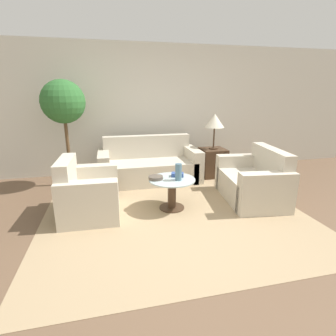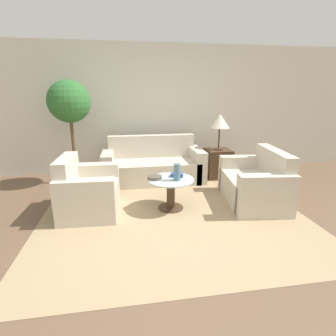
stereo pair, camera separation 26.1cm
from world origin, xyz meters
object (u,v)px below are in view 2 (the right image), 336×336
at_px(sofa_main, 153,166).
at_px(armchair, 86,193).
at_px(coffee_table, 171,190).
at_px(vase, 177,172).
at_px(potted_plant, 70,107).
at_px(book_stack, 177,175).
at_px(table_lamp, 220,122).
at_px(loveseat, 257,185).
at_px(bowl, 155,177).

xyz_separation_m(sofa_main, armchair, (-1.09, -1.26, 0.00)).
bearing_deg(armchair, sofa_main, -38.74).
bearing_deg(coffee_table, vase, -43.25).
height_order(sofa_main, potted_plant, potted_plant).
xyz_separation_m(potted_plant, vase, (1.64, -1.50, -0.82)).
relative_size(potted_plant, book_stack, 9.05).
bearing_deg(armchair, table_lamp, -60.51).
height_order(armchair, potted_plant, potted_plant).
relative_size(armchair, loveseat, 0.74).
bearing_deg(sofa_main, table_lamp, -1.14).
distance_m(coffee_table, potted_plant, 2.38).
height_order(table_lamp, bowl, table_lamp).
height_order(sofa_main, bowl, sofa_main).
bearing_deg(armchair, coffee_table, -92.20).
bearing_deg(loveseat, sofa_main, -124.71).
distance_m(armchair, loveseat, 2.57).
relative_size(table_lamp, potted_plant, 0.37).
relative_size(potted_plant, bowl, 8.97).
bearing_deg(table_lamp, vase, -128.36).
height_order(vase, book_stack, vase).
bearing_deg(loveseat, book_stack, -85.86).
bearing_deg(book_stack, vase, -83.94).
relative_size(coffee_table, book_stack, 3.25).
distance_m(loveseat, vase, 1.32).
distance_m(potted_plant, book_stack, 2.32).
distance_m(sofa_main, book_stack, 1.29).
distance_m(coffee_table, book_stack, 0.24).
height_order(loveseat, potted_plant, potted_plant).
bearing_deg(armchair, potted_plant, 17.15).
xyz_separation_m(loveseat, book_stack, (-1.25, 0.06, 0.20)).
xyz_separation_m(armchair, book_stack, (1.31, 0.01, 0.20)).
xyz_separation_m(sofa_main, vase, (0.19, -1.42, 0.30)).
xyz_separation_m(table_lamp, bowl, (-1.41, -1.29, -0.63)).
xyz_separation_m(loveseat, vase, (-1.29, -0.11, 0.30)).
bearing_deg(book_stack, loveseat, 14.34).
xyz_separation_m(armchair, coffee_table, (1.21, -0.09, 0.01)).
distance_m(bowl, book_stack, 0.34).
distance_m(armchair, table_lamp, 2.81).
bearing_deg(loveseat, bowl, -83.09).
bearing_deg(armchair, loveseat, -89.06).
xyz_separation_m(sofa_main, coffee_table, (0.11, -1.35, 0.02)).
relative_size(armchair, vase, 4.10).
height_order(loveseat, table_lamp, table_lamp).
relative_size(bowl, book_stack, 1.01).
distance_m(vase, book_stack, 0.20).
height_order(sofa_main, loveseat, sofa_main).
bearing_deg(loveseat, potted_plant, -108.36).
relative_size(loveseat, coffee_table, 2.01).
height_order(loveseat, vase, loveseat).
xyz_separation_m(loveseat, table_lamp, (-0.18, 1.29, 0.83)).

